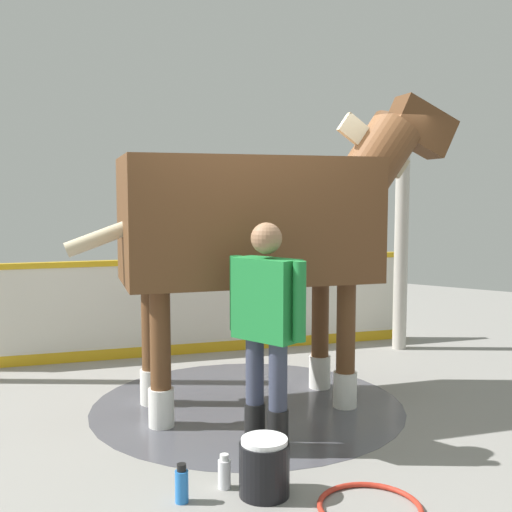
# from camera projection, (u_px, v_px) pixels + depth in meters

# --- Properties ---
(ground_plane) EXTENTS (16.00, 16.00, 0.02)m
(ground_plane) POSITION_uv_depth(u_px,v_px,m) (237.00, 410.00, 5.37)
(ground_plane) COLOR gray
(wet_patch) EXTENTS (2.67, 2.67, 0.00)m
(wet_patch) POSITION_uv_depth(u_px,v_px,m) (248.00, 405.00, 5.45)
(wet_patch) COLOR #4C4C54
(wet_patch) RESTS_ON ground
(barrier_wall) EXTENTS (3.39, 4.06, 1.09)m
(barrier_wall) POSITION_uv_depth(u_px,v_px,m) (201.00, 309.00, 7.21)
(barrier_wall) COLOR silver
(barrier_wall) RESTS_ON ground
(roof_post_near) EXTENTS (0.16, 0.16, 2.88)m
(roof_post_near) POSITION_uv_depth(u_px,v_px,m) (402.00, 226.00, 7.31)
(roof_post_near) COLOR #B7B2A8
(roof_post_near) RESTS_ON ground
(horse) EXTENTS (2.39, 2.75, 2.69)m
(horse) POSITION_uv_depth(u_px,v_px,m) (260.00, 222.00, 5.33)
(horse) COLOR brown
(horse) RESTS_ON ground
(handler) EXTENTS (0.65, 0.27, 1.62)m
(handler) POSITION_uv_depth(u_px,v_px,m) (266.00, 322.00, 4.40)
(handler) COLOR black
(handler) RESTS_ON ground
(wash_bucket) EXTENTS (0.31, 0.31, 0.35)m
(wash_bucket) POSITION_uv_depth(u_px,v_px,m) (264.00, 467.00, 3.81)
(wash_bucket) COLOR black
(wash_bucket) RESTS_ON ground
(bottle_shampoo) EXTENTS (0.08, 0.08, 0.22)m
(bottle_shampoo) POSITION_uv_depth(u_px,v_px,m) (224.00, 473.00, 3.91)
(bottle_shampoo) COLOR white
(bottle_shampoo) RESTS_ON ground
(bottle_spray) EXTENTS (0.08, 0.08, 0.23)m
(bottle_spray) POSITION_uv_depth(u_px,v_px,m) (182.00, 485.00, 3.73)
(bottle_spray) COLOR blue
(bottle_spray) RESTS_ON ground
(hose_coil) EXTENTS (0.61, 0.61, 0.03)m
(hose_coil) POSITION_uv_depth(u_px,v_px,m) (370.00, 507.00, 3.64)
(hose_coil) COLOR #B72D1E
(hose_coil) RESTS_ON ground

